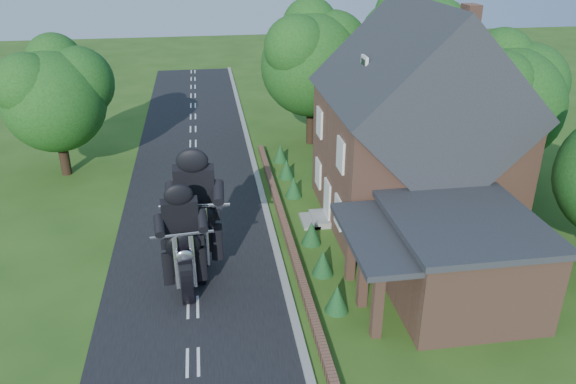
{
  "coord_description": "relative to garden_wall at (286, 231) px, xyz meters",
  "views": [
    {
      "loc": [
        0.92,
        -17.59,
        12.88
      ],
      "look_at": [
        4.19,
        3.68,
        2.8
      ],
      "focal_mm": 35.0,
      "sensor_mm": 36.0,
      "label": 1
    }
  ],
  "objects": [
    {
      "name": "tree_house_right",
      "position": [
        12.35,
        3.62,
        4.99
      ],
      "size": [
        6.51,
        6.0,
        8.4
      ],
      "color": "black",
      "rests_on": "ground"
    },
    {
      "name": "road",
      "position": [
        -4.3,
        -5.0,
        -0.19
      ],
      "size": [
        7.0,
        80.0,
        0.02
      ],
      "primitive_type": "cube",
      "color": "black",
      "rests_on": "ground"
    },
    {
      "name": "garden_wall",
      "position": [
        0.0,
        0.0,
        0.0
      ],
      "size": [
        0.3,
        22.0,
        0.4
      ],
      "primitive_type": "cube",
      "color": "brown",
      "rests_on": "ground"
    },
    {
      "name": "shrub_e",
      "position": [
        1.0,
        6.5,
        0.35
      ],
      "size": [
        0.9,
        0.9,
        1.1
      ],
      "primitive_type": "cone",
      "color": "#133E1B",
      "rests_on": "ground"
    },
    {
      "name": "shrub_d",
      "position": [
        1.0,
        4.0,
        0.35
      ],
      "size": [
        0.9,
        0.9,
        1.1
      ],
      "primitive_type": "cone",
      "color": "#133E1B",
      "rests_on": "ground"
    },
    {
      "name": "shrub_b",
      "position": [
        1.0,
        -3.5,
        0.35
      ],
      "size": [
        0.9,
        0.9,
        1.1
      ],
      "primitive_type": "cone",
      "color": "#133E1B",
      "rests_on": "ground"
    },
    {
      "name": "shrub_c",
      "position": [
        1.0,
        -1.0,
        0.35
      ],
      "size": [
        0.9,
        0.9,
        1.1
      ],
      "primitive_type": "cone",
      "color": "#133E1B",
      "rests_on": "ground"
    },
    {
      "name": "shrub_a",
      "position": [
        1.0,
        -6.0,
        0.35
      ],
      "size": [
        0.9,
        0.9,
        1.1
      ],
      "primitive_type": "cone",
      "color": "#133E1B",
      "rests_on": "ground"
    },
    {
      "name": "motorcycle_follow",
      "position": [
        -4.52,
        -4.11,
        0.51
      ],
      "size": [
        0.52,
        1.56,
        1.43
      ],
      "primitive_type": null,
      "rotation": [
        0.0,
        0.0,
        3.23
      ],
      "color": "black",
      "rests_on": "ground"
    },
    {
      "name": "motorcycle_lead",
      "position": [
        -3.96,
        -2.74,
        0.63
      ],
      "size": [
        0.57,
        1.82,
        1.67
      ],
      "primitive_type": null,
      "rotation": [
        0.0,
        0.0,
        3.08
      ],
      "color": "black",
      "rests_on": "ground"
    },
    {
      "name": "annex",
      "position": [
        5.57,
        -5.8,
        1.57
      ],
      "size": [
        7.05,
        5.94,
        3.44
      ],
      "color": "brown",
      "rests_on": "ground"
    },
    {
      "name": "tree_behind_house",
      "position": [
        9.88,
        11.14,
        6.03
      ],
      "size": [
        7.81,
        7.2,
        10.08
      ],
      "color": "black",
      "rests_on": "ground"
    },
    {
      "name": "house",
      "position": [
        6.19,
        1.0,
        4.14
      ],
      "size": [
        9.54,
        8.64,
        10.24
      ],
      "color": "brown",
      "rests_on": "ground"
    },
    {
      "name": "shrub_f",
      "position": [
        1.0,
        9.0,
        0.35
      ],
      "size": [
        0.9,
        0.9,
        1.1
      ],
      "primitive_type": "cone",
      "color": "#133E1B",
      "rests_on": "ground"
    },
    {
      "name": "tree_far_road",
      "position": [
        -11.16,
        9.11,
        4.64
      ],
      "size": [
        6.08,
        5.6,
        7.84
      ],
      "color": "black",
      "rests_on": "ground"
    },
    {
      "name": "tree_behind_left",
      "position": [
        3.86,
        12.13,
        5.53
      ],
      "size": [
        6.94,
        6.4,
        9.16
      ],
      "color": "black",
      "rests_on": "ground"
    },
    {
      "name": "ground",
      "position": [
        -4.3,
        -5.0,
        -0.2
      ],
      "size": [
        120.0,
        120.0,
        0.0
      ],
      "primitive_type": "plane",
      "color": "#294E15",
      "rests_on": "ground"
    },
    {
      "name": "kerb",
      "position": [
        -0.65,
        -5.0,
        -0.14
      ],
      "size": [
        0.3,
        80.0,
        0.12
      ],
      "primitive_type": "cube",
      "color": "gray",
      "rests_on": "ground"
    }
  ]
}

